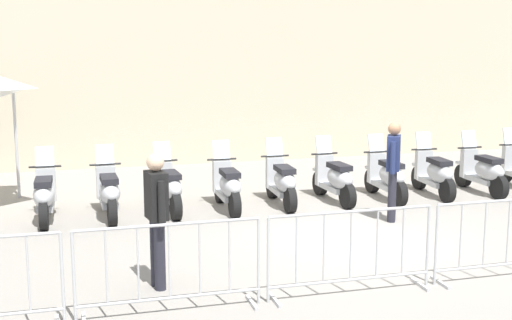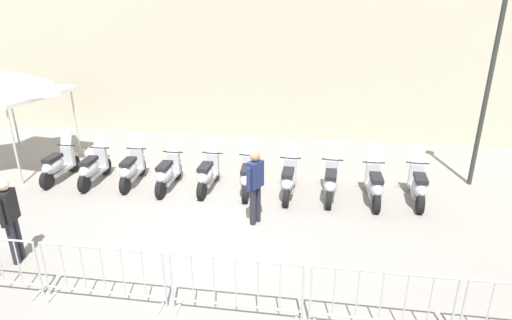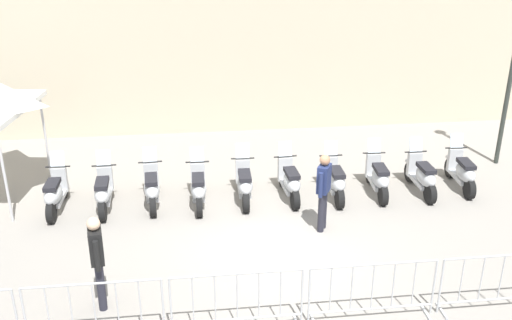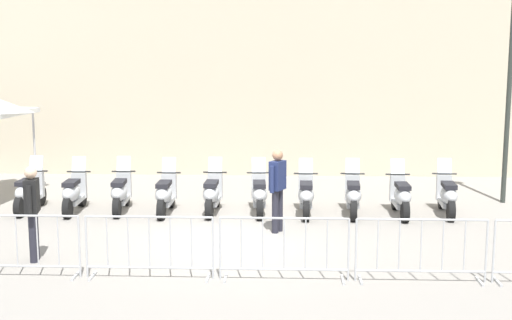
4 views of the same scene
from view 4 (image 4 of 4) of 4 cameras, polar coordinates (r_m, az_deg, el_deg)
ground_plane at (r=14.06m, az=-2.29°, el=-6.55°), size 120.00×120.00×0.00m
motorcycle_0 at (r=17.13m, az=-18.03°, el=-2.55°), size 0.59×1.72×1.24m
motorcycle_1 at (r=16.74m, az=-14.63°, el=-2.67°), size 0.65×1.72×1.24m
motorcycle_2 at (r=16.54m, az=-10.97°, el=-2.68°), size 0.68×1.71×1.24m
motorcycle_3 at (r=16.20m, az=-7.39°, el=-2.83°), size 0.61×1.72×1.24m
motorcycle_4 at (r=16.14m, az=-3.58°, el=-2.82°), size 0.58×1.73×1.24m
motorcycle_5 at (r=16.06m, az=0.26°, el=-2.86°), size 0.68×1.71×1.24m
motorcycle_6 at (r=15.99m, az=4.08°, el=-2.94°), size 0.60×1.72×1.24m
motorcycle_7 at (r=16.10m, az=7.89°, el=-2.92°), size 0.56×1.73×1.24m
motorcycle_8 at (r=16.19m, az=11.72°, el=-2.96°), size 0.63×1.72×1.24m
motorcycle_9 at (r=16.52m, az=15.31°, el=-2.85°), size 0.56×1.73×1.24m
barrier_segment_1 at (r=12.44m, az=-18.89°, el=-6.65°), size 2.13×0.71×1.07m
barrier_segment_2 at (r=11.82m, az=-8.67°, el=-7.07°), size 2.13×0.71×1.07m
barrier_segment_3 at (r=11.61m, az=2.30°, el=-7.27°), size 2.13×0.71×1.07m
barrier_segment_4 at (r=11.83m, az=13.27°, el=-7.21°), size 2.13×0.71×1.07m
street_lamp at (r=18.02m, az=19.99°, el=6.77°), size 0.36×0.36×5.26m
officer_near_row_end at (r=13.12m, az=-17.75°, el=-3.73°), size 0.32×0.53×1.73m
officer_mid_plaza at (r=14.44m, az=1.76°, el=-2.11°), size 0.33×0.52×1.73m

